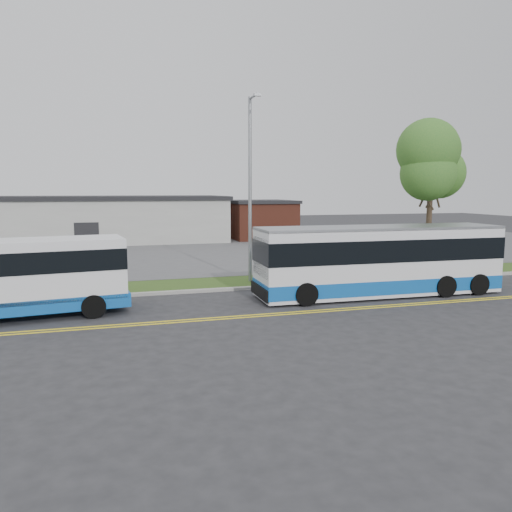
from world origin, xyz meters
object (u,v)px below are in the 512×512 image
object	(u,v)px
transit_bus	(379,260)
parked_car_b	(40,257)
shuttle_bus	(39,275)
tree_east	(431,167)
streetlight_near	(250,184)

from	to	relation	value
transit_bus	parked_car_b	size ratio (longest dim) A/B	2.45
parked_car_b	shuttle_bus	bearing A→B (deg)	-53.72
tree_east	streetlight_near	size ratio (longest dim) A/B	0.88
tree_east	shuttle_bus	size ratio (longest dim) A/B	1.03
shuttle_bus	streetlight_near	bearing A→B (deg)	16.94
tree_east	transit_bus	world-z (taller)	tree_east
streetlight_near	transit_bus	world-z (taller)	streetlight_near
tree_east	shuttle_bus	xyz separation A→B (m)	(-20.77, -4.65, -4.59)
tree_east	transit_bus	xyz separation A→B (m)	(-6.02, -4.80, -4.57)
tree_east	parked_car_b	xyz separation A→B (m)	(-22.30, 7.86, -5.41)
shuttle_bus	parked_car_b	size ratio (longest dim) A/B	1.70
shuttle_bus	tree_east	bearing A→B (deg)	5.43
streetlight_near	transit_bus	size ratio (longest dim) A/B	0.81
shuttle_bus	transit_bus	xyz separation A→B (m)	(14.75, -0.15, 0.03)
streetlight_near	parked_car_b	size ratio (longest dim) A/B	1.99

